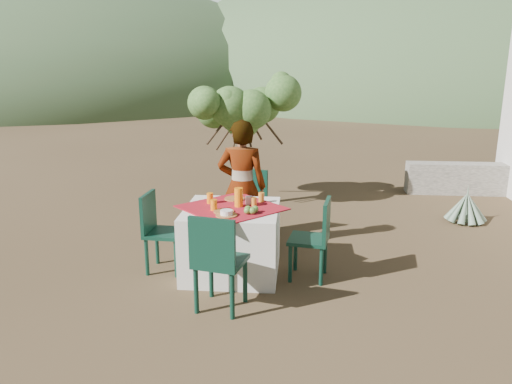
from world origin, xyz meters
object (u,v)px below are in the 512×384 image
Objects in this scene: person at (242,187)px; chair_near at (217,259)px; juice_pitcher at (239,197)px; agave at (466,208)px; chair_right at (316,235)px; shrub_tree at (247,115)px; table at (232,240)px; chair_far at (249,201)px; chair_left at (158,228)px.

chair_near is at bearing 89.80° from person.
person is 0.66m from juice_pitcher.
chair_right is at bearing -135.86° from agave.
agave is (2.27, 2.21, -0.28)m from chair_right.
shrub_tree is at bearing -150.51° from chair_right.
table is 1.13m from chair_far.
chair_near is 4.43m from agave.
chair_right reaches higher than table.
person reaches higher than juice_pitcher.
chair_near is at bearing -136.52° from agave.
shrub_tree is 8.97× the size of juice_pitcher.
juice_pitcher is at bearing 95.04° from person.
chair_left is 2.98m from shrub_tree.
chair_left reaches higher than table.
table is 0.49m from juice_pitcher.
table is at bearing -87.42° from shrub_tree.
chair_right is at bearing -69.63° from shrub_tree.
person is 2.60× the size of agave.
chair_right is at bearing -125.30° from chair_near.
agave is 3.81m from juice_pitcher.
chair_right is (1.75, -0.08, -0.00)m from chair_left.
chair_far is 1.88m from shrub_tree.
chair_left reaches higher than agave.
chair_near reaches higher than chair_right.
chair_far is at bearing -162.18° from agave.
chair_near is 1.53× the size of agave.
chair_left is at bearing -177.44° from juice_pitcher.
chair_far reaches higher than chair_left.
chair_near is at bearing -90.61° from table.
chair_near is at bearing -39.05° from chair_right.
table is at bearing -86.34° from chair_right.
chair_left is 1.75m from chair_right.
shrub_tree is at bearing -75.35° from chair_near.
person is 3.52m from agave.
table is 1.41× the size of chair_far.
agave is (3.32, -0.60, -1.26)m from shrub_tree.
chair_near is 1.64m from person.
shrub_tree is 2.96× the size of agave.
table is at bearing -78.01° from chair_far.
agave is at bearing -10.30° from shrub_tree.
chair_near is at bearing -76.44° from chair_far.
table is at bearing -77.73° from chair_near.
chair_far is 0.96× the size of chair_near.
chair_far is at bearing -94.69° from person.
chair_right is 3.15m from shrub_tree.
shrub_tree reaches higher than table.
table is at bearing -146.45° from agave.
chair_left is 1.01× the size of chair_right.
juice_pitcher reaches higher than chair_near.
table is 6.25× the size of juice_pitcher.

